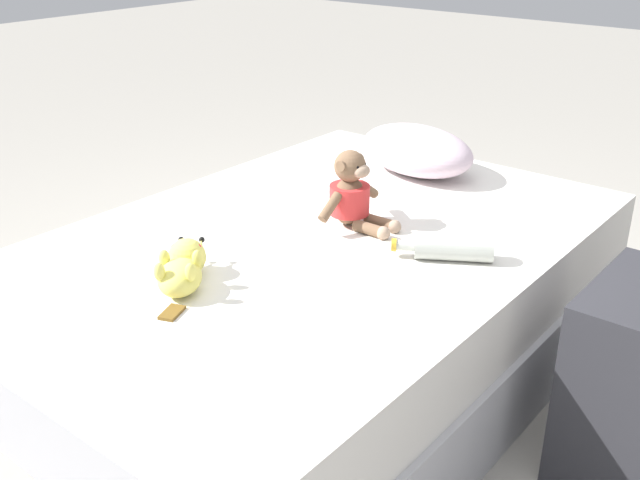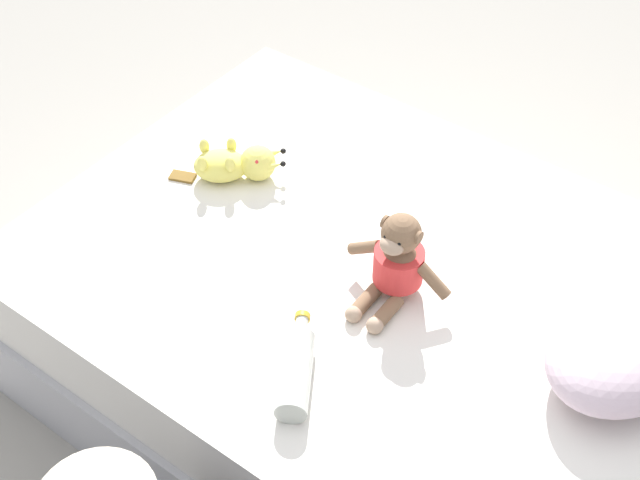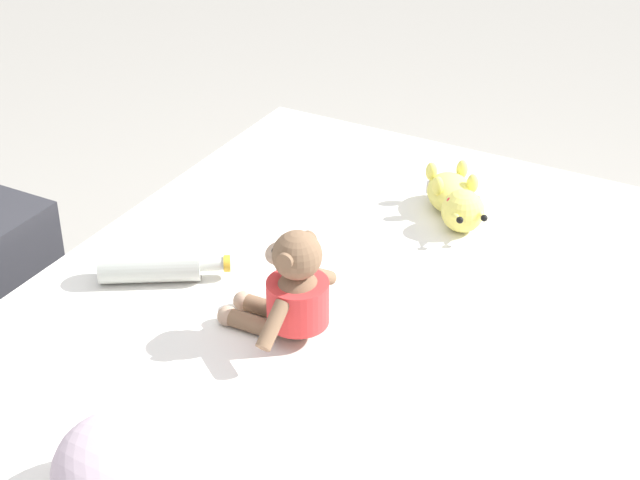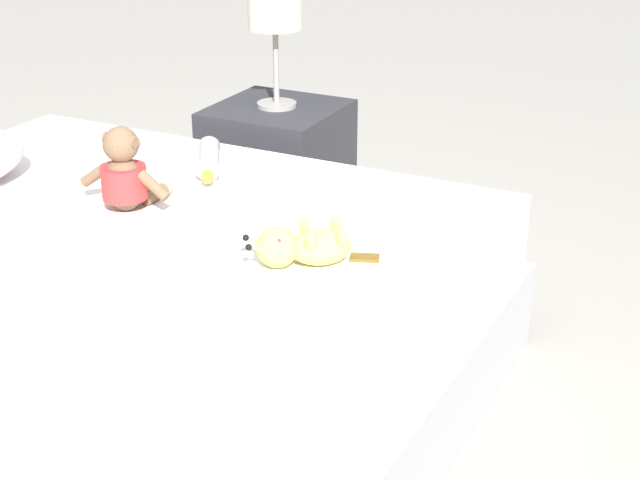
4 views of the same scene
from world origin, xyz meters
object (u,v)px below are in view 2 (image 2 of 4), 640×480
bed (374,332)px  glass_bottle (296,371)px  pillow (632,343)px  plush_monkey (396,263)px  plush_yellow_creature (236,164)px

bed → glass_bottle: 0.49m
pillow → plush_monkey: size_ratio=1.83×
bed → glass_bottle: size_ratio=6.87×
bed → glass_bottle: bearing=6.5°
plush_monkey → plush_yellow_creature: plush_monkey is taller
bed → pillow: (-0.07, 0.61, 0.33)m
plush_yellow_creature → glass_bottle: 0.72m
pillow → plush_monkey: (0.11, -0.54, 0.01)m
bed → plush_yellow_creature: (-0.06, -0.52, 0.29)m
bed → pillow: bearing=96.9°
bed → plush_monkey: 0.35m
plush_monkey → glass_bottle: plush_monkey is taller
pillow → glass_bottle: (0.47, -0.57, -0.05)m
glass_bottle → bed: bearing=-173.5°
bed → plush_monkey: bearing=61.5°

